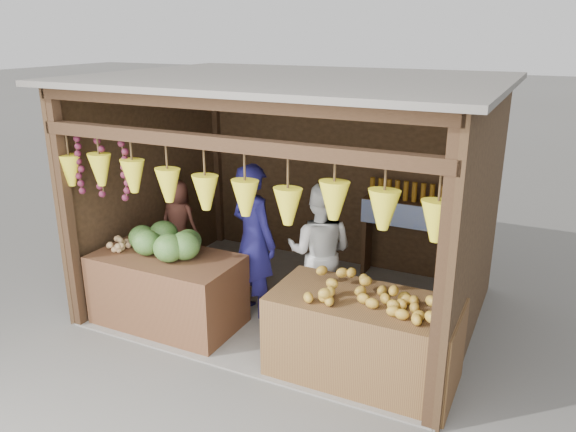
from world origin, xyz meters
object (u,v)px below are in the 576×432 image
object	(u,v)px
counter_right	(363,338)
woman_standing	(320,252)
counter_left	(168,290)
man_standing	(254,241)
vendor_seated	(179,221)

from	to	relation	value
counter_right	woman_standing	xyz separation A→B (m)	(-0.82, 0.90, 0.38)
counter_left	man_standing	bearing A→B (deg)	40.93
counter_right	vendor_seated	xyz separation A→B (m)	(-2.82, 1.03, 0.41)
man_standing	woman_standing	world-z (taller)	man_standing
vendor_seated	woman_standing	bearing A→B (deg)	175.42
counter_right	man_standing	distance (m)	1.73
counter_right	woman_standing	distance (m)	1.28
woman_standing	counter_left	bearing A→B (deg)	22.15
counter_left	counter_right	world-z (taller)	counter_right
counter_right	vendor_seated	distance (m)	3.03
man_standing	woman_standing	size ratio (longest dim) A/B	1.13
counter_right	vendor_seated	world-z (taller)	vendor_seated
counter_right	man_standing	world-z (taller)	man_standing
counter_left	man_standing	distance (m)	1.08
counter_right	woman_standing	bearing A→B (deg)	132.39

